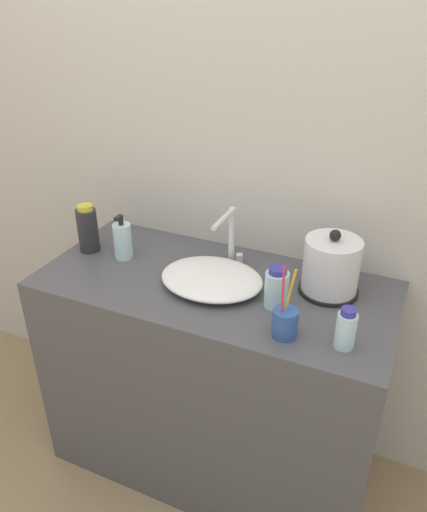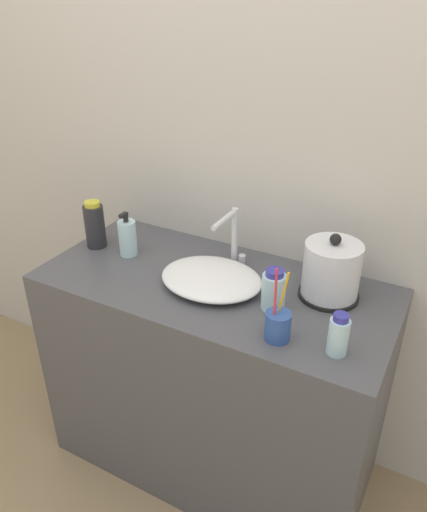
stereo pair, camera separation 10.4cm
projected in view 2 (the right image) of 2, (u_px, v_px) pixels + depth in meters
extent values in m
plane|color=#997F5B|center=(178.00, 509.00, 1.83)|extent=(12.00, 12.00, 0.00)
cube|color=beige|center=(256.00, 119.00, 1.63)|extent=(6.00, 0.04, 2.60)
cube|color=#4C4C51|center=(214.00, 378.00, 1.84)|extent=(1.17, 0.54, 0.83)
ellipsoid|color=white|center=(210.00, 278.00, 1.61)|extent=(0.34, 0.27, 0.05)
cylinder|color=silver|center=(233.00, 236.00, 1.70)|extent=(0.02, 0.02, 0.21)
cylinder|color=silver|center=(223.00, 219.00, 1.60)|extent=(0.02, 0.15, 0.02)
cylinder|color=silver|center=(242.00, 260.00, 1.73)|extent=(0.02, 0.02, 0.04)
cylinder|color=black|center=(328.00, 294.00, 1.56)|extent=(0.19, 0.19, 0.01)
cylinder|color=silver|center=(331.00, 271.00, 1.52)|extent=(0.17, 0.17, 0.18)
sphere|color=black|center=(336.00, 239.00, 1.47)|extent=(0.03, 0.03, 0.03)
cylinder|color=#2D519E|center=(278.00, 326.00, 1.36)|extent=(0.07, 0.07, 0.08)
cylinder|color=yellow|center=(282.00, 299.00, 1.33)|extent=(0.03, 0.01, 0.18)
cylinder|color=#E5333F|center=(275.00, 300.00, 1.32)|extent=(0.01, 0.02, 0.19)
cylinder|color=silver|center=(128.00, 238.00, 1.78)|extent=(0.06, 0.06, 0.13)
cylinder|color=black|center=(126.00, 219.00, 1.74)|extent=(0.02, 0.02, 0.02)
cube|color=black|center=(123.00, 215.00, 1.72)|extent=(0.02, 0.04, 0.01)
cylinder|color=silver|center=(338.00, 337.00, 1.30)|extent=(0.05, 0.05, 0.10)
cylinder|color=#333399|center=(341.00, 318.00, 1.27)|extent=(0.04, 0.04, 0.02)
cylinder|color=#28282D|center=(95.00, 226.00, 1.83)|extent=(0.07, 0.07, 0.16)
cylinder|color=gold|center=(92.00, 204.00, 1.78)|extent=(0.05, 0.05, 0.02)
cylinder|color=silver|center=(274.00, 292.00, 1.48)|extent=(0.07, 0.07, 0.11)
cylinder|color=#333399|center=(275.00, 273.00, 1.45)|extent=(0.05, 0.05, 0.02)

